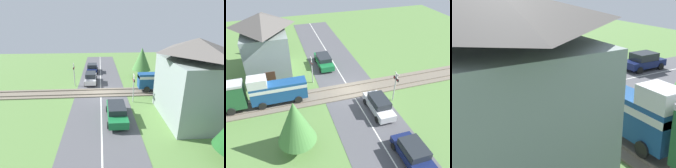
{
  "view_description": "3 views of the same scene",
  "coord_description": "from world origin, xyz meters",
  "views": [
    {
      "loc": [
        20.91,
        0.02,
        8.82
      ],
      "look_at": [
        0.0,
        1.46,
        1.2
      ],
      "focal_mm": 28.0,
      "sensor_mm": 36.0,
      "label": 1
    },
    {
      "loc": [
        -18.51,
        7.13,
        14.23
      ],
      "look_at": [
        0.0,
        1.46,
        1.2
      ],
      "focal_mm": 35.0,
      "sensor_mm": 36.0,
      "label": 2
    },
    {
      "loc": [
        9.72,
        17.85,
        7.73
      ],
      "look_at": [
        0.0,
        1.46,
        1.2
      ],
      "focal_mm": 50.0,
      "sensor_mm": 36.0,
      "label": 3
    }
  ],
  "objects": [
    {
      "name": "ground_plane",
      "position": [
        0.0,
        0.0,
        0.0
      ],
      "size": [
        60.0,
        60.0,
        0.0
      ],
      "primitive_type": "plane",
      "color": "#5B8442"
    },
    {
      "name": "road_surface",
      "position": [
        0.0,
        0.0,
        0.01
      ],
      "size": [
        48.0,
        6.4,
        0.02
      ],
      "color": "#515156",
      "rests_on": "ground_plane"
    },
    {
      "name": "track_bed",
      "position": [
        0.0,
        0.0,
        0.07
      ],
      "size": [
        2.8,
        48.0,
        0.24
      ],
      "color": "#756B5B",
      "rests_on": "ground_plane"
    },
    {
      "name": "train",
      "position": [
        0.0,
        11.98,
        1.87
      ],
      "size": [
        1.58,
        13.92,
        3.18
      ],
      "color": "navy",
      "rests_on": "track_bed"
    },
    {
      "name": "car_near_crossing",
      "position": [
        -4.01,
        -1.44,
        0.83
      ],
      "size": [
        4.21,
        1.78,
        1.6
      ],
      "color": "silver",
      "rests_on": "ground_plane"
    },
    {
      "name": "car_far_side",
      "position": [
        6.46,
        1.44,
        0.79
      ],
      "size": [
        4.56,
        1.9,
        1.5
      ],
      "color": "#197038",
      "rests_on": "ground_plane"
    },
    {
      "name": "car_behind_queue",
      "position": [
        -9.88,
        -1.44,
        0.79
      ],
      "size": [
        3.82,
        1.95,
        1.52
      ],
      "color": "#141E4C",
      "rests_on": "ground_plane"
    },
    {
      "name": "crossing_signal_west_approach",
      "position": [
        -2.87,
        -3.67,
        2.13
      ],
      "size": [
        0.9,
        0.18,
        3.34
      ],
      "color": "#B7B7B7",
      "rests_on": "ground_plane"
    },
    {
      "name": "crossing_signal_east_approach",
      "position": [
        2.87,
        3.67,
        2.13
      ],
      "size": [
        0.9,
        0.18,
        3.34
      ],
      "color": "#B7B7B7",
      "rests_on": "ground_plane"
    },
    {
      "name": "station_building",
      "position": [
        6.52,
        8.28,
        3.64
      ],
      "size": [
        7.29,
        5.19,
        7.48
      ],
      "color": "gray",
      "rests_on": "ground_plane"
    },
    {
      "name": "pedestrian_by_station",
      "position": [
        2.25,
        8.11,
        0.7
      ],
      "size": [
        0.38,
        0.38,
        1.54
      ],
      "color": "#333338",
      "rests_on": "ground_plane"
    },
    {
      "name": "tree_roadside_hedge",
      "position": [
        -6.43,
        6.7,
        3.02
      ],
      "size": [
        2.99,
        2.99,
        4.81
      ],
      "color": "brown",
      "rests_on": "ground_plane"
    }
  ]
}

